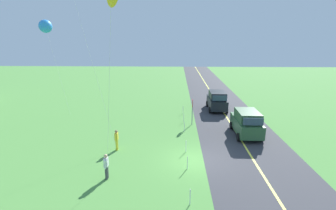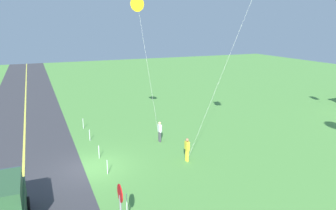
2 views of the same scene
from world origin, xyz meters
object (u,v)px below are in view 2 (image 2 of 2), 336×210
at_px(person_adult_near, 187,149).
at_px(person_adult_companion, 160,131).
at_px(kite_blue_mid, 138,4).
at_px(stop_sign, 120,202).
at_px(car_suv_foreground, 1,208).

relative_size(person_adult_near, person_adult_companion, 1.00).
distance_m(person_adult_companion, kite_blue_mid, 9.42).
bearing_deg(stop_sign, person_adult_near, 134.95).
xyz_separation_m(car_suv_foreground, kite_blue_mid, (-8.66, 9.15, 8.99)).
relative_size(car_suv_foreground, stop_sign, 1.72).
xyz_separation_m(person_adult_near, kite_blue_mid, (-5.23, -1.47, 9.28)).
height_order(person_adult_companion, kite_blue_mid, kite_blue_mid).
bearing_deg(stop_sign, kite_blue_mid, 157.92).
height_order(car_suv_foreground, person_adult_companion, car_suv_foreground).
relative_size(person_adult_near, kite_blue_mid, 0.15).
xyz_separation_m(stop_sign, person_adult_companion, (-10.07, 5.71, -0.94)).
height_order(car_suv_foreground, person_adult_near, car_suv_foreground).
height_order(stop_sign, kite_blue_mid, kite_blue_mid).
bearing_deg(kite_blue_mid, person_adult_companion, 43.92).
relative_size(stop_sign, person_adult_companion, 1.60).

